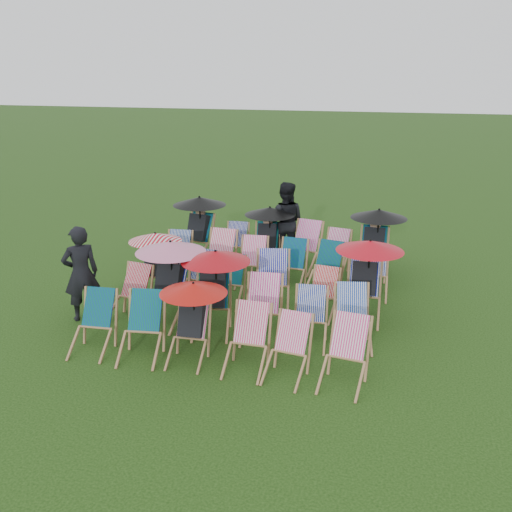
% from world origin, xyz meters
% --- Properties ---
extents(ground, '(100.00, 100.00, 0.00)m').
position_xyz_m(ground, '(0.00, 0.00, 0.00)').
color(ground, black).
rests_on(ground, ground).
extents(deckchair_0, '(0.67, 0.88, 0.91)m').
position_xyz_m(deckchair_0, '(-1.98, -2.27, 0.45)').
color(deckchair_0, '#A1744B').
rests_on(deckchair_0, ground).
extents(deckchair_1, '(0.75, 0.95, 0.95)m').
position_xyz_m(deckchair_1, '(-1.16, -2.26, 0.48)').
color(deckchair_1, '#A1744B').
rests_on(deckchair_1, ground).
extents(deckchair_2, '(1.02, 1.07, 1.21)m').
position_xyz_m(deckchair_2, '(-0.40, -2.14, 0.64)').
color(deckchair_2, '#A1744B').
rests_on(deckchair_2, ground).
extents(deckchair_3, '(0.61, 0.85, 0.92)m').
position_xyz_m(deckchair_3, '(0.51, -2.22, 0.46)').
color(deckchair_3, '#A1744B').
rests_on(deckchair_3, ground).
extents(deckchair_4, '(0.67, 0.86, 0.87)m').
position_xyz_m(deckchair_4, '(1.12, -2.28, 0.43)').
color(deckchair_4, '#A1744B').
rests_on(deckchair_4, ground).
extents(deckchair_5, '(0.72, 0.92, 0.92)m').
position_xyz_m(deckchair_5, '(1.94, -2.29, 0.46)').
color(deckchair_5, '#A1744B').
rests_on(deckchair_5, ground).
extents(deckchair_6, '(0.73, 0.92, 0.91)m').
position_xyz_m(deckchair_6, '(-1.98, -1.03, 0.46)').
color(deckchair_6, '#A1744B').
rests_on(deckchair_6, ground).
extents(deckchair_7, '(1.21, 1.27, 1.43)m').
position_xyz_m(deckchair_7, '(-1.28, -0.96, 0.76)').
color(deckchair_7, '#A1744B').
rests_on(deckchair_7, ground).
extents(deckchair_8, '(1.16, 1.26, 1.37)m').
position_xyz_m(deckchair_8, '(-0.39, -1.10, 0.73)').
color(deckchair_8, '#A1744B').
rests_on(deckchair_8, ground).
extents(deckchair_9, '(0.74, 0.96, 0.98)m').
position_xyz_m(deckchair_9, '(0.46, -1.15, 0.49)').
color(deckchair_9, '#A1744B').
rests_on(deckchair_9, ground).
extents(deckchair_10, '(0.65, 0.85, 0.87)m').
position_xyz_m(deckchair_10, '(1.26, -1.18, 0.44)').
color(deckchair_10, '#A1744B').
rests_on(deckchair_10, ground).
extents(deckchair_11, '(0.77, 0.95, 0.92)m').
position_xyz_m(deckchair_11, '(1.93, -1.04, 0.46)').
color(deckchair_11, '#A1744B').
rests_on(deckchair_11, ground).
extents(deckchair_12, '(1.03, 1.09, 1.22)m').
position_xyz_m(deckchair_12, '(-2.07, 0.15, 0.64)').
color(deckchair_12, '#A1744B').
rests_on(deckchair_12, ground).
extents(deckchair_13, '(0.73, 0.91, 0.90)m').
position_xyz_m(deckchair_13, '(-1.14, 0.11, 0.45)').
color(deckchair_13, '#A1744B').
rests_on(deckchair_13, ground).
extents(deckchair_14, '(0.58, 0.80, 0.86)m').
position_xyz_m(deckchair_14, '(-0.50, 0.09, 0.43)').
color(deckchair_14, '#A1744B').
rests_on(deckchair_14, ground).
extents(deckchair_15, '(0.83, 1.04, 1.01)m').
position_xyz_m(deckchair_15, '(0.35, 0.08, 0.51)').
color(deckchair_15, '#A1744B').
rests_on(deckchair_15, ground).
extents(deckchair_16, '(0.63, 0.82, 0.82)m').
position_xyz_m(deckchair_16, '(1.28, -0.03, 0.41)').
color(deckchair_16, '#A1744B').
rests_on(deckchair_16, ground).
extents(deckchair_17, '(1.18, 1.23, 1.40)m').
position_xyz_m(deckchair_17, '(2.01, 0.07, 0.74)').
color(deckchair_17, '#A1744B').
rests_on(deckchair_17, ground).
extents(deckchair_18, '(0.67, 0.88, 0.90)m').
position_xyz_m(deckchair_18, '(-2.04, 1.27, 0.45)').
color(deckchair_18, '#A1744B').
rests_on(deckchair_18, ground).
extents(deckchair_19, '(0.68, 0.93, 1.00)m').
position_xyz_m(deckchair_19, '(-1.09, 1.24, 0.50)').
color(deckchair_19, '#A1744B').
rests_on(deckchair_19, ground).
extents(deckchair_20, '(0.68, 0.90, 0.93)m').
position_xyz_m(deckchair_20, '(-0.34, 1.15, 0.46)').
color(deckchair_20, '#A1744B').
rests_on(deckchair_20, ground).
extents(deckchair_21, '(0.65, 0.88, 0.92)m').
position_xyz_m(deckchair_21, '(0.45, 1.22, 0.46)').
color(deckchair_21, '#A1744B').
rests_on(deckchair_21, ground).
extents(deckchair_22, '(0.78, 0.96, 0.94)m').
position_xyz_m(deckchair_22, '(1.16, 1.18, 0.47)').
color(deckchair_22, '#A1744B').
rests_on(deckchair_22, ground).
extents(deckchair_23, '(0.65, 0.89, 0.94)m').
position_xyz_m(deckchair_23, '(2.09, 1.19, 0.47)').
color(deckchair_23, '#A1744B').
rests_on(deckchair_23, ground).
extents(deckchair_24, '(1.21, 1.29, 1.44)m').
position_xyz_m(deckchair_24, '(-2.01, 2.44, 0.76)').
color(deckchair_24, '#A1744B').
rests_on(deckchair_24, ground).
extents(deckchair_25, '(0.60, 0.81, 0.86)m').
position_xyz_m(deckchair_25, '(-1.08, 2.42, 0.43)').
color(deckchair_25, '#A1744B').
rests_on(deckchair_25, ground).
extents(deckchair_26, '(1.11, 1.20, 1.32)m').
position_xyz_m(deckchair_26, '(-0.30, 2.35, 0.70)').
color(deckchair_26, '#A1744B').
rests_on(deckchair_26, ground).
extents(deckchair_27, '(0.85, 1.05, 1.02)m').
position_xyz_m(deckchair_27, '(0.50, 2.33, 0.51)').
color(deckchair_27, '#A1744B').
rests_on(deckchair_27, ground).
extents(deckchair_28, '(0.72, 0.91, 0.90)m').
position_xyz_m(deckchair_28, '(1.20, 2.28, 0.45)').
color(deckchair_28, '#A1744B').
rests_on(deckchair_28, ground).
extents(deckchair_29, '(1.19, 1.23, 1.41)m').
position_xyz_m(deckchair_29, '(2.03, 2.38, 0.74)').
color(deckchair_29, '#A1744B').
rests_on(deckchair_29, ground).
extents(person_left, '(0.73, 0.72, 1.70)m').
position_xyz_m(person_left, '(-2.76, -1.24, 0.85)').
color(person_left, black).
rests_on(person_left, ground).
extents(person_rear, '(0.92, 0.74, 1.82)m').
position_xyz_m(person_rear, '(-0.01, 2.88, 0.91)').
color(person_rear, black).
rests_on(person_rear, ground).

